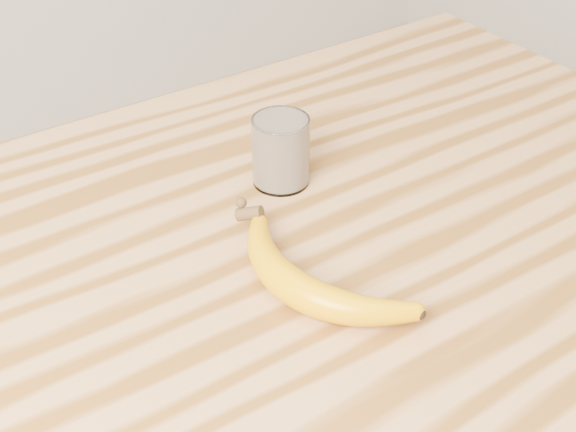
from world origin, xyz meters
TOP-DOWN VIEW (x-y plane):
  - table at (0.00, 0.00)m, footprint 1.20×0.80m
  - smoothie_glass at (0.03, 0.10)m, footprint 0.07×0.07m
  - banana at (-0.09, -0.10)m, footprint 0.19×0.35m

SIDE VIEW (x-z plane):
  - table at x=0.00m, z-range 0.32..1.22m
  - banana at x=-0.09m, z-range 0.90..0.94m
  - smoothie_glass at x=0.03m, z-range 0.90..0.99m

